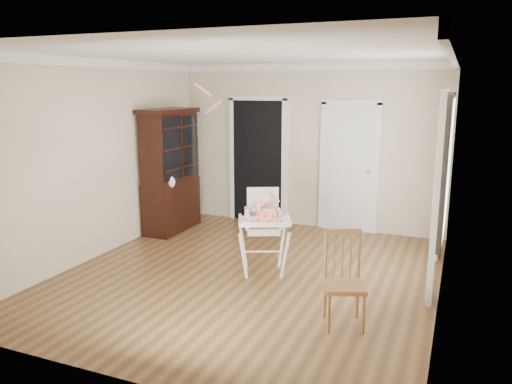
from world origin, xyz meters
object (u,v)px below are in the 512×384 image
at_px(cake, 268,215).
at_px(dining_chair, 344,282).
at_px(china_cabinet, 170,170).
at_px(sippy_cup, 247,212).
at_px(high_chair, 263,221).

relative_size(cake, dining_chair, 0.29).
xyz_separation_m(china_cabinet, dining_chair, (3.38, -2.25, -0.55)).
relative_size(cake, sippy_cup, 1.64).
height_order(high_chair, cake, high_chair).
height_order(cake, dining_chair, dining_chair).
bearing_deg(high_chair, cake, -80.96).
height_order(sippy_cup, dining_chair, dining_chair).
bearing_deg(high_chair, dining_chair, -63.14).
bearing_deg(cake, china_cabinet, 147.00).
height_order(cake, sippy_cup, sippy_cup).
distance_m(high_chair, china_cabinet, 2.48).
bearing_deg(sippy_cup, china_cabinet, 144.00).
bearing_deg(china_cabinet, cake, -33.00).
xyz_separation_m(high_chair, china_cabinet, (-2.12, 1.25, 0.32)).
bearing_deg(dining_chair, cake, 123.23).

